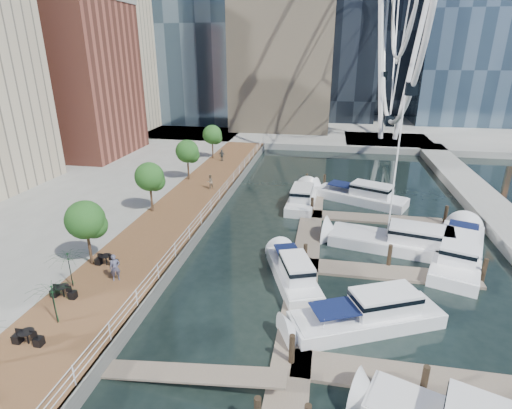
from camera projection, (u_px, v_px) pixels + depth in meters
The scene contains 17 objects.
ground at pixel (241, 332), 22.33m from camera, with size 520.00×520.00×0.00m, color black.
boardwalk at pixel (182, 214), 37.45m from camera, with size 6.00×60.00×1.00m, color brown.
seawall at pixel (212, 216), 36.95m from camera, with size 0.25×60.00×1.00m, color #595954.
land_far at pixel (316, 105), 115.94m from camera, with size 200.00×114.00×1.00m, color gray.
breakwater at pixel (496, 215), 37.19m from camera, with size 4.00×60.00×1.00m, color gray.
pier at pixel (387, 142), 67.62m from camera, with size 14.00×12.00×1.00m, color gray.
railing at pixel (211, 205), 36.60m from camera, with size 0.10×60.00×1.05m, color white, non-canonical shape.
floating_docks at pixel (373, 254), 29.99m from camera, with size 16.00×34.00×2.60m.
midrise_condos at pixel (14, 64), 47.84m from camera, with size 19.00×67.00×28.00m.
street_trees at pixel (149, 177), 35.58m from camera, with size 2.60×42.60×4.60m.
cafe_tables at pixel (47, 313), 21.74m from camera, with size 2.50×13.70×0.74m.
yacht_foreground at pixel (365, 326), 22.79m from camera, with size 2.56×9.56×2.15m, color white, non-canonical shape.
pedestrian_near at pixel (115, 268), 25.28m from camera, with size 0.65×0.43×1.78m, color #4B4C65.
pedestrian_mid at pixel (210, 182), 42.53m from camera, with size 0.76×0.59×1.57m, color #83705B.
pedestrian_far at pixel (222, 155), 53.52m from camera, with size 0.90×0.37×1.53m, color #343B41.
moored_yachts at pixel (389, 247), 32.05m from camera, with size 17.84×33.58×11.50m.
cafe_seating at pixel (44, 300), 21.47m from camera, with size 4.49×10.13×2.39m.
Camera 1 is at (4.09, -17.88, 14.62)m, focal length 28.00 mm.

